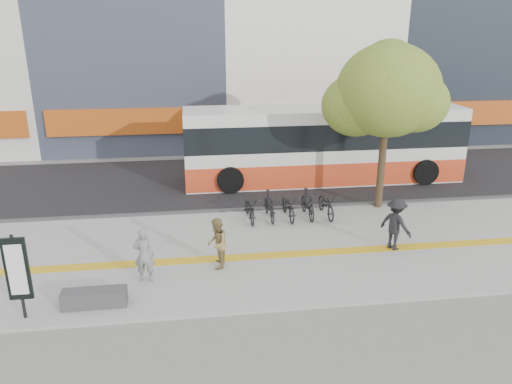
{
  "coord_description": "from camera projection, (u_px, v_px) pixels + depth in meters",
  "views": [
    {
      "loc": [
        -0.0,
        -12.34,
        6.81
      ],
      "look_at": [
        1.97,
        2.0,
        1.84
      ],
      "focal_mm": 33.93,
      "sensor_mm": 36.0,
      "label": 1
    }
  ],
  "objects": [
    {
      "name": "bus",
      "position": [
        323.0,
        147.0,
        21.97
      ],
      "size": [
        12.53,
        2.97,
        3.34
      ],
      "color": "silver",
      "rests_on": "street"
    },
    {
      "name": "sidewalk",
      "position": [
        196.0,
        254.0,
        15.17
      ],
      "size": [
        40.0,
        7.0,
        0.08
      ],
      "primitive_type": "cube",
      "color": "slate",
      "rests_on": "ground"
    },
    {
      "name": "street_tree",
      "position": [
        386.0,
        92.0,
        17.75
      ],
      "size": [
        4.4,
        3.8,
        6.31
      ],
      "color": "#312316",
      "rests_on": "sidewalk"
    },
    {
      "name": "tactile_strip",
      "position": [
        196.0,
        260.0,
        14.68
      ],
      "size": [
        40.0,
        0.45,
        0.01
      ],
      "primitive_type": "cube",
      "color": "gold",
      "rests_on": "sidewalk"
    },
    {
      "name": "bench",
      "position": [
        94.0,
        298.0,
        12.22
      ],
      "size": [
        1.6,
        0.45,
        0.45
      ],
      "primitive_type": "cube",
      "color": "#343436",
      "rests_on": "sidewalk"
    },
    {
      "name": "bicycle_row",
      "position": [
        289.0,
        205.0,
        17.78
      ],
      "size": [
        3.55,
        1.79,
        1.03
      ],
      "color": "black",
      "rests_on": "sidewalk"
    },
    {
      "name": "seated_woman",
      "position": [
        144.0,
        255.0,
        13.27
      ],
      "size": [
        0.62,
        0.45,
        1.58
      ],
      "primitive_type": "imported",
      "rotation": [
        0.0,
        0.0,
        3.01
      ],
      "color": "black",
      "rests_on": "sidewalk"
    },
    {
      "name": "curb",
      "position": [
        194.0,
        213.0,
        18.44
      ],
      "size": [
        40.0,
        0.25,
        0.14
      ],
      "primitive_type": "cube",
      "color": "#343436",
      "rests_on": "ground"
    },
    {
      "name": "street",
      "position": [
        193.0,
        182.0,
        22.2
      ],
      "size": [
        40.0,
        8.0,
        0.06
      ],
      "primitive_type": "cube",
      "color": "black",
      "rests_on": "ground"
    },
    {
      "name": "pedestrian_tan",
      "position": [
        217.0,
        243.0,
        14.02
      ],
      "size": [
        0.67,
        0.81,
        1.53
      ],
      "primitive_type": "imported",
      "rotation": [
        0.0,
        0.0,
        -1.71
      ],
      "color": "olive",
      "rests_on": "sidewalk"
    },
    {
      "name": "signboard",
      "position": [
        17.0,
        270.0,
        11.38
      ],
      "size": [
        0.55,
        0.1,
        2.2
      ],
      "color": "black",
      "rests_on": "sidewalk"
    },
    {
      "name": "ground",
      "position": [
        197.0,
        279.0,
        13.77
      ],
      "size": [
        120.0,
        120.0,
        0.0
      ],
      "primitive_type": "plane",
      "color": "slate",
      "rests_on": "ground"
    },
    {
      "name": "pedestrian_dark",
      "position": [
        396.0,
        224.0,
        15.17
      ],
      "size": [
        1.12,
        1.27,
        1.7
      ],
      "primitive_type": "imported",
      "rotation": [
        0.0,
        0.0,
        2.14
      ],
      "color": "black",
      "rests_on": "sidewalk"
    }
  ]
}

